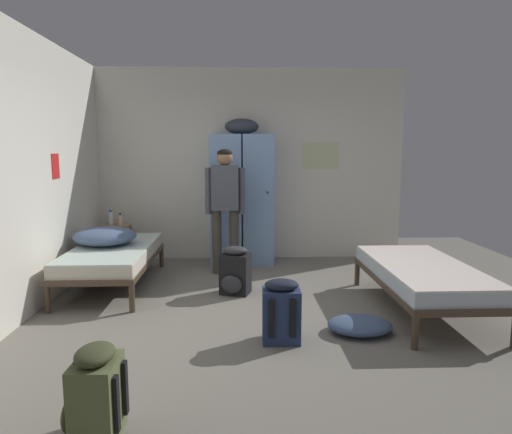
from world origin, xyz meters
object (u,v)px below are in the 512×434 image
object	(u,v)px
bed_right	(422,274)
lotion_bottle	(120,220)
backpack_olive	(95,395)
water_bottle	(111,218)
backpack_navy	(281,312)
clothes_pile_denim	(360,325)
locker_bank	(242,196)
backpack_black	(235,271)
bed_left_rear	(113,255)
person_traveler	(225,199)
shelf_unit	(117,240)
bedding_heap	(105,236)

from	to	relation	value
bed_right	lotion_bottle	distance (m)	4.12
backpack_olive	lotion_bottle	bearing A→B (deg)	101.90
water_bottle	backpack_navy	world-z (taller)	water_bottle
backpack_navy	clothes_pile_denim	bearing A→B (deg)	11.79
water_bottle	backpack_navy	size ratio (longest dim) A/B	0.38
locker_bank	backpack_black	world-z (taller)	locker_bank
water_bottle	backpack_olive	size ratio (longest dim) A/B	0.38
backpack_black	backpack_navy	xyz separation A→B (m)	(0.40, -1.34, 0.00)
bed_right	bed_left_rear	bearing A→B (deg)	163.64
bed_right	backpack_black	size ratio (longest dim) A/B	3.45
backpack_navy	person_traveler	bearing A→B (deg)	103.31
bed_right	backpack_navy	size ratio (longest dim) A/B	3.45
person_traveler	backpack_black	world-z (taller)	person_traveler
bed_right	backpack_olive	size ratio (longest dim) A/B	3.45
shelf_unit	clothes_pile_denim	distance (m)	3.92
locker_bank	clothes_pile_denim	world-z (taller)	locker_bank
lotion_bottle	clothes_pile_denim	world-z (taller)	lotion_bottle
backpack_navy	bed_right	bearing A→B (deg)	25.03
clothes_pile_denim	locker_bank	bearing A→B (deg)	110.82
shelf_unit	water_bottle	distance (m)	0.33
bedding_heap	clothes_pile_denim	world-z (taller)	bedding_heap
backpack_olive	bed_right	bearing A→B (deg)	36.79
bed_right	backpack_olive	distance (m)	3.35
bed_right	person_traveler	bearing A→B (deg)	142.85
bedding_heap	clothes_pile_denim	distance (m)	3.20
shelf_unit	bed_right	size ratio (longest dim) A/B	0.30
bed_right	bed_left_rear	size ratio (longest dim) A/B	1.00
clothes_pile_denim	bedding_heap	bearing A→B (deg)	148.78
backpack_navy	bedding_heap	bearing A→B (deg)	137.85
lotion_bottle	backpack_navy	world-z (taller)	lotion_bottle
locker_bank	water_bottle	bearing A→B (deg)	179.78
bed_left_rear	clothes_pile_denim	bearing A→B (deg)	-30.74
backpack_olive	water_bottle	bearing A→B (deg)	103.70
lotion_bottle	person_traveler	bearing A→B (deg)	-20.27
bed_left_rear	person_traveler	size ratio (longest dim) A/B	1.16
shelf_unit	person_traveler	size ratio (longest dim) A/B	0.35
bedding_heap	backpack_navy	distance (m)	2.68
shelf_unit	backpack_black	size ratio (longest dim) A/B	1.04
lotion_bottle	shelf_unit	bearing A→B (deg)	150.26
shelf_unit	bed_left_rear	distance (m)	1.18
locker_bank	backpack_black	bearing A→B (deg)	-93.67
bedding_heap	person_traveler	size ratio (longest dim) A/B	0.46
bed_right	lotion_bottle	size ratio (longest dim) A/B	11.02
bed_right	bedding_heap	size ratio (longest dim) A/B	2.54
clothes_pile_denim	water_bottle	bearing A→B (deg)	137.11
bed_left_rear	water_bottle	bearing A→B (deg)	105.75
bed_right	backpack_navy	bearing A→B (deg)	-154.97
locker_bank	bed_left_rear	world-z (taller)	locker_bank
shelf_unit	bed_right	distance (m)	4.20
lotion_bottle	backpack_black	bearing A→B (deg)	-41.60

